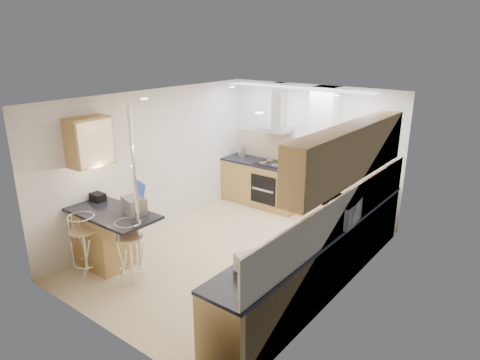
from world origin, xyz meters
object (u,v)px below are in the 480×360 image
Objects in this scene: microwave at (342,212)px; laptop at (134,205)px; bread_bin at (255,263)px; bar_stool_near at (85,246)px; bar_stool_end at (130,253)px.

microwave reaches higher than laptop.
microwave reaches higher than bread_bin.
bar_stool_near is at bearing -151.68° from bread_bin.
bread_bin is (-0.18, -1.75, -0.06)m from microwave.
bar_stool_near is (-2.95, -2.07, -0.60)m from microwave.
laptop is 2.28m from bread_bin.
microwave is 0.60× the size of bar_stool_near.
microwave is 0.61× the size of bar_stool_end.
microwave is at bearing 48.38° from laptop.
bar_stool_end is 2.55× the size of bread_bin.
laptop is at bearing 64.92° from bar_stool_end.
bar_stool_near is at bearing -115.48° from laptop.
laptop is 0.36× the size of bar_stool_end.
bar_stool_end is at bearing 9.15° from bar_stool_near.
microwave is 2.96m from bar_stool_end.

